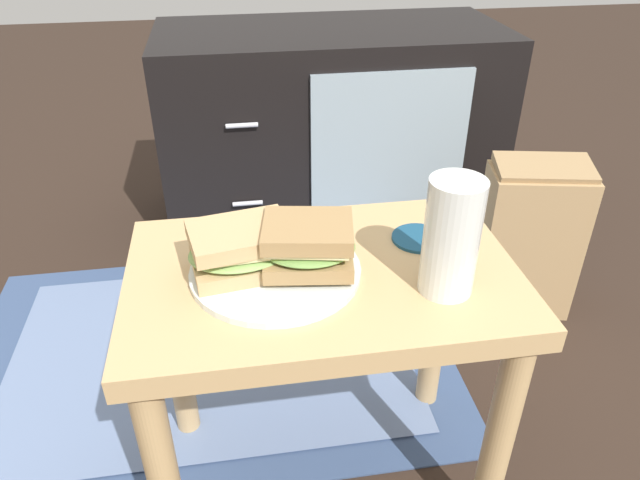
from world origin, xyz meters
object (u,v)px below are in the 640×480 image
(sandwich_front, at_px, (241,249))
(coaster, at_px, (419,238))
(tv_cabinet, at_px, (331,129))
(beer_glass, at_px, (451,238))
(sandwich_back, at_px, (308,245))
(plate, at_px, (276,272))
(paper_bag, at_px, (529,239))

(sandwich_front, distance_m, coaster, 0.28)
(tv_cabinet, xyz_separation_m, beer_glass, (-0.02, -1.02, 0.25))
(tv_cabinet, xyz_separation_m, sandwich_back, (-0.20, -0.96, 0.22))
(plate, xyz_separation_m, paper_bag, (0.64, 0.42, -0.27))
(plate, height_order, beer_glass, beer_glass)
(sandwich_front, height_order, sandwich_back, sandwich_back)
(paper_bag, bearing_deg, beer_glass, -130.09)
(sandwich_back, bearing_deg, paper_bag, 35.97)
(tv_cabinet, xyz_separation_m, coaster, (-0.02, -0.89, 0.17))
(tv_cabinet, distance_m, sandwich_back, 1.00)
(sandwich_front, bearing_deg, plate, -9.64)
(tv_cabinet, height_order, paper_bag, tv_cabinet)
(beer_glass, height_order, paper_bag, beer_glass)
(tv_cabinet, bearing_deg, sandwich_back, -101.84)
(sandwich_front, height_order, beer_glass, beer_glass)
(tv_cabinet, bearing_deg, beer_glass, -91.20)
(tv_cabinet, xyz_separation_m, paper_bag, (0.39, -0.53, -0.10))
(plate, distance_m, paper_bag, 0.81)
(sandwich_front, distance_m, paper_bag, 0.86)
(sandwich_front, distance_m, beer_glass, 0.28)
(beer_glass, bearing_deg, sandwich_front, 164.34)
(sandwich_front, relative_size, paper_bag, 0.40)
(tv_cabinet, distance_m, paper_bag, 0.66)
(plate, height_order, coaster, plate)
(tv_cabinet, distance_m, coaster, 0.91)
(plate, xyz_separation_m, coaster, (0.23, 0.06, -0.00))
(sandwich_back, distance_m, coaster, 0.20)
(plate, relative_size, sandwich_back, 1.68)
(coaster, xyz_separation_m, paper_bag, (0.41, 0.36, -0.27))
(plate, height_order, sandwich_front, sandwich_front)
(sandwich_back, bearing_deg, coaster, 19.88)
(tv_cabinet, relative_size, sandwich_back, 6.68)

